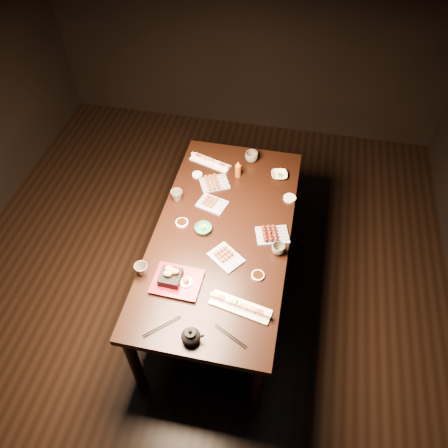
{
  "coord_description": "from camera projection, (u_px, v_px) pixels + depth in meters",
  "views": [
    {
      "loc": [
        0.6,
        -1.57,
        2.99
      ],
      "look_at": [
        0.21,
        0.32,
        0.77
      ],
      "focal_mm": 35.0,
      "sensor_mm": 36.0,
      "label": 1
    }
  ],
  "objects": [
    {
      "name": "sauce_dish_se",
      "position": [
        258.0,
        275.0,
        2.68
      ],
      "size": [
        0.09,
        0.09,
        0.01
      ],
      "primitive_type": "cylinder",
      "rotation": [
        0.0,
        0.0,
        0.18
      ],
      "color": "white",
      "rests_on": "dining_table"
    },
    {
      "name": "sauce_dish_nw",
      "position": [
        197.0,
        175.0,
        3.28
      ],
      "size": [
        0.1,
        0.1,
        0.01
      ],
      "primitive_type": "cylinder",
      "rotation": [
        0.0,
        0.0,
        0.34
      ],
      "color": "white",
      "rests_on": "dining_table"
    },
    {
      "name": "teacup_far_right",
      "position": [
        252.0,
        157.0,
        3.36
      ],
      "size": [
        0.12,
        0.12,
        0.08
      ],
      "primitive_type": "imported",
      "rotation": [
        0.0,
        0.0,
        0.23
      ],
      "color": "#50493D",
      "rests_on": "dining_table"
    },
    {
      "name": "teacup_mid_right",
      "position": [
        278.0,
        249.0,
        2.78
      ],
      "size": [
        0.11,
        0.11,
        0.07
      ],
      "primitive_type": "imported",
      "rotation": [
        0.0,
        0.0,
        -0.35
      ],
      "color": "#50493D",
      "rests_on": "dining_table"
    },
    {
      "name": "chopsticks_near",
      "position": [
        162.0,
        326.0,
        2.46
      ],
      "size": [
        0.19,
        0.18,
        0.01
      ],
      "primitive_type": null,
      "rotation": [
        0.0,
        0.0,
        0.77
      ],
      "color": "black",
      "rests_on": "dining_table"
    },
    {
      "name": "condiment_bottle",
      "position": [
        238.0,
        169.0,
        3.23
      ],
      "size": [
        0.06,
        0.06,
        0.14
      ],
      "primitive_type": "cylinder",
      "rotation": [
        0.0,
        0.0,
        0.33
      ],
      "color": "#72330F",
      "rests_on": "dining_table"
    },
    {
      "name": "chopsticks_se",
      "position": [
        231.0,
        336.0,
        2.42
      ],
      "size": [
        0.21,
        0.12,
        0.01
      ],
      "primitive_type": null,
      "rotation": [
        0.0,
        0.0,
        -0.47
      ],
      "color": "black",
      "rests_on": "dining_table"
    },
    {
      "name": "yakitori_plate_right",
      "position": [
        226.0,
        256.0,
        2.76
      ],
      "size": [
        0.26,
        0.24,
        0.05
      ],
      "primitive_type": null,
      "rotation": [
        0.0,
        0.0,
        -0.64
      ],
      "color": "#828EB6",
      "rests_on": "dining_table"
    },
    {
      "name": "sushi_platter_far",
      "position": [
        210.0,
        161.0,
        3.36
      ],
      "size": [
        0.34,
        0.19,
        0.04
      ],
      "primitive_type": null,
      "rotation": [
        0.0,
        0.0,
        2.83
      ],
      "color": "white",
      "rests_on": "dining_table"
    },
    {
      "name": "teapot",
      "position": [
        191.0,
        335.0,
        2.37
      ],
      "size": [
        0.15,
        0.15,
        0.11
      ],
      "primitive_type": null,
      "rotation": [
        0.0,
        0.0,
        0.14
      ],
      "color": "black",
      "rests_on": "dining_table"
    },
    {
      "name": "ground",
      "position": [
        189.0,
        316.0,
        3.35
      ],
      "size": [
        5.0,
        5.0,
        0.0
      ],
      "primitive_type": "plane",
      "color": "black",
      "rests_on": "ground"
    },
    {
      "name": "yakitori_plate_left",
      "position": [
        215.0,
        182.0,
        3.2
      ],
      "size": [
        0.25,
        0.22,
        0.05
      ],
      "primitive_type": null,
      "rotation": [
        0.0,
        0.0,
        0.46
      ],
      "color": "#828EB6",
      "rests_on": "dining_table"
    },
    {
      "name": "edamame_bowl_green",
      "position": [
        203.0,
        229.0,
        2.92
      ],
      "size": [
        0.14,
        0.14,
        0.04
      ],
      "primitive_type": "imported",
      "rotation": [
        0.0,
        0.0,
        0.26
      ],
      "color": "#277850",
      "rests_on": "dining_table"
    },
    {
      "name": "tsukune_plate",
      "position": [
        272.0,
        233.0,
        2.88
      ],
      "size": [
        0.25,
        0.21,
        0.05
      ],
      "primitive_type": null,
      "rotation": [
        0.0,
        0.0,
        0.29
      ],
      "color": "#828EB6",
      "rests_on": "dining_table"
    },
    {
      "name": "edamame_bowl_cream",
      "position": [
        279.0,
        175.0,
        3.27
      ],
      "size": [
        0.14,
        0.14,
        0.03
      ],
      "primitive_type": "imported",
      "rotation": [
        0.0,
        0.0,
        0.21
      ],
      "color": "#FFF6D0",
      "rests_on": "dining_table"
    },
    {
      "name": "sauce_dish_east",
      "position": [
        290.0,
        198.0,
        3.12
      ],
      "size": [
        0.12,
        0.12,
        0.02
      ],
      "primitive_type": "cylinder",
      "rotation": [
        0.0,
        0.0,
        -0.47
      ],
      "color": "white",
      "rests_on": "dining_table"
    },
    {
      "name": "sushi_platter_near",
      "position": [
        240.0,
        306.0,
        2.53
      ],
      "size": [
        0.38,
        0.17,
        0.04
      ],
      "primitive_type": null,
      "rotation": [
        0.0,
        0.0,
        -0.2
      ],
      "color": "white",
      "rests_on": "dining_table"
    },
    {
      "name": "tempura_tray",
      "position": [
        177.0,
        278.0,
        2.62
      ],
      "size": [
        0.3,
        0.24,
        0.11
      ],
      "primitive_type": null,
      "rotation": [
        0.0,
        0.0,
        -0.03
      ],
      "color": "black",
      "rests_on": "dining_table"
    },
    {
      "name": "teacup_near_left",
      "position": [
        141.0,
        269.0,
        2.67
      ],
      "size": [
        0.1,
        0.1,
        0.08
      ],
      "primitive_type": "imported",
      "rotation": [
        0.0,
        0.0,
        0.15
      ],
      "color": "#50493D",
      "rests_on": "dining_table"
    },
    {
      "name": "dining_table",
      "position": [
        223.0,
        264.0,
        3.21
      ],
      "size": [
        1.0,
        1.85,
        0.75
      ],
      "primitive_type": "cube",
      "rotation": [
        0.0,
        0.0,
        -0.06
      ],
      "color": "black",
      "rests_on": "ground"
    },
    {
      "name": "yakitori_plate_center",
      "position": [
        212.0,
        202.0,
        3.07
      ],
      "size": [
        0.23,
        0.19,
        0.05
      ],
      "primitive_type": null,
      "rotation": [
        0.0,
        0.0,
        -0.28
      ],
      "color": "#828EB6",
      "rests_on": "dining_table"
    },
    {
      "name": "sauce_dish_west",
      "position": [
        182.0,
        223.0,
        2.97
      ],
      "size": [
        0.11,
        0.11,
        0.02
      ],
      "primitive_type": "cylinder",
      "rotation": [
        0.0,
        0.0,
        -0.36
      ],
      "color": "white",
      "rests_on": "dining_table"
    },
    {
      "name": "teacup_far_left",
      "position": [
        177.0,
        195.0,
        3.09
      ],
      "size": [
        0.09,
        0.09,
        0.08
      ],
      "primitive_type": "imported",
      "rotation": [
        0.0,
        0.0,
        0.04
      ],
      "color": "#50493D",
      "rests_on": "dining_table"
    }
  ]
}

